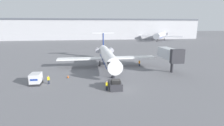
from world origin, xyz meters
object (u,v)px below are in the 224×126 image
at_px(worker_on_apron, 48,80).
at_px(jet_bridge, 170,54).
at_px(traffic_cone_left, 68,76).
at_px(pushback_tug, 115,85).
at_px(worker_near_tug, 107,86).
at_px(airplane_main, 107,56).
at_px(luggage_cart, 36,79).
at_px(worker_by_wing, 139,63).
at_px(airplane_parked_far_left, 161,35).

relative_size(worker_on_apron, jet_bridge, 0.19).
bearing_deg(traffic_cone_left, pushback_tug, -41.26).
height_order(pushback_tug, worker_near_tug, pushback_tug).
xyz_separation_m(airplane_main, traffic_cone_left, (-10.16, -9.33, -2.89)).
xyz_separation_m(luggage_cart, traffic_cone_left, (5.90, 3.60, -0.83)).
bearing_deg(worker_by_wing, jet_bridge, -43.76).
xyz_separation_m(worker_on_apron, airplane_parked_far_left, (65.55, 95.33, 3.06)).
xyz_separation_m(pushback_tug, worker_by_wing, (9.88, 16.78, 0.23)).
xyz_separation_m(luggage_cart, airplane_parked_far_left, (68.01, 95.10, 2.86)).
height_order(worker_near_tug, worker_by_wing, worker_by_wing).
bearing_deg(jet_bridge, worker_on_apron, -167.63).
xyz_separation_m(luggage_cart, worker_near_tug, (13.75, -5.39, -0.23)).
bearing_deg(luggage_cart, worker_near_tug, -21.40).
xyz_separation_m(luggage_cart, jet_bridge, (31.46, 6.13, 3.30)).
relative_size(pushback_tug, worker_on_apron, 2.08).
relative_size(worker_near_tug, jet_bridge, 0.19).
xyz_separation_m(pushback_tug, worker_on_apron, (-12.93, 4.48, 0.19)).
height_order(worker_near_tug, jet_bridge, jet_bridge).
relative_size(luggage_cart, worker_near_tug, 1.66).
bearing_deg(worker_by_wing, traffic_cone_left, -156.39).
bearing_deg(worker_near_tug, pushback_tug, 22.23).
relative_size(airplane_main, traffic_cone_left, 43.28).
distance_m(airplane_main, traffic_cone_left, 14.09).
relative_size(pushback_tug, traffic_cone_left, 5.60).
distance_m(worker_on_apron, jet_bridge, 29.90).
relative_size(pushback_tug, luggage_cart, 1.28).
distance_m(worker_by_wing, worker_on_apron, 25.91).
bearing_deg(airplane_main, worker_near_tug, -97.19).
distance_m(airplane_main, worker_by_wing, 9.51).
bearing_deg(airplane_main, traffic_cone_left, -137.44).
relative_size(luggage_cart, worker_by_wing, 1.57).
relative_size(pushback_tug, airplane_parked_far_left, 0.11).
xyz_separation_m(airplane_main, worker_by_wing, (9.21, -0.86, -2.22)).
bearing_deg(traffic_cone_left, worker_on_apron, -131.91).
distance_m(worker_on_apron, traffic_cone_left, 5.19).
bearing_deg(worker_on_apron, airplane_main, 44.06).
distance_m(pushback_tug, jet_bridge, 19.74).
bearing_deg(worker_by_wing, luggage_cart, -154.47).
relative_size(pushback_tug, worker_by_wing, 2.00).
height_order(airplane_main, worker_near_tug, airplane_main).
bearing_deg(pushback_tug, airplane_parked_far_left, 62.20).
xyz_separation_m(airplane_main, airplane_parked_far_left, (51.95, 82.17, 0.80)).
distance_m(pushback_tug, airplane_parked_far_left, 112.88).
bearing_deg(luggage_cart, jet_bridge, 11.02).
distance_m(worker_near_tug, worker_on_apron, 12.41).
relative_size(traffic_cone_left, airplane_parked_far_left, 0.02).
bearing_deg(pushback_tug, worker_by_wing, 59.52).
bearing_deg(pushback_tug, traffic_cone_left, 138.74).
distance_m(worker_by_wing, jet_bridge, 9.26).
xyz_separation_m(pushback_tug, traffic_cone_left, (-9.48, 8.32, -0.44)).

